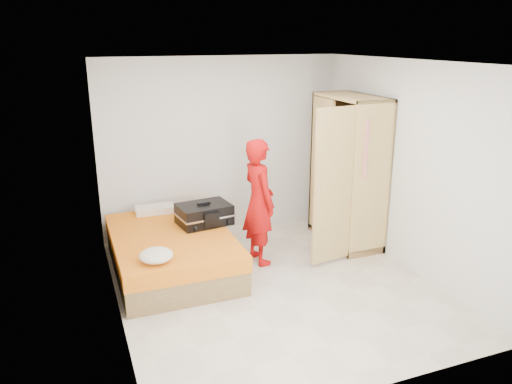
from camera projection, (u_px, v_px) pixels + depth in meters
name	position (u px, v px, depth m)	size (l,w,h in m)	color
room	(276.00, 181.00, 5.60)	(4.00, 4.02, 2.60)	beige
bed	(172.00, 252.00, 6.31)	(1.42, 2.02, 0.50)	olive
wardrobe	(347.00, 176.00, 6.95)	(1.17, 1.27, 2.10)	#DAB36A
person	(259.00, 202.00, 6.41)	(0.60, 0.39, 1.65)	red
suitcase	(204.00, 214.00, 6.52)	(0.74, 0.59, 0.29)	black
round_cushion	(156.00, 255.00, 5.44)	(0.37, 0.37, 0.14)	white
pillow	(155.00, 209.00, 6.96)	(0.53, 0.27, 0.10)	white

